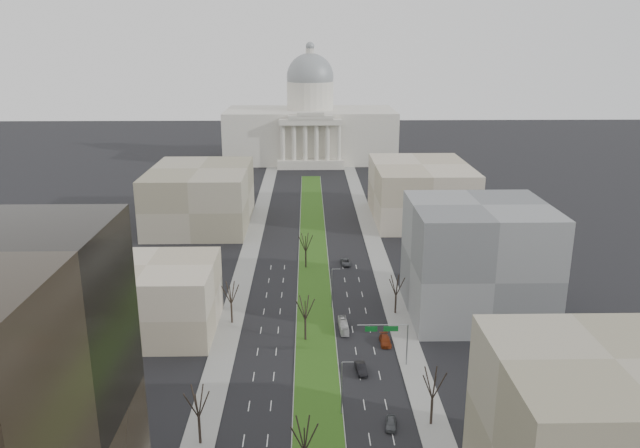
{
  "coord_description": "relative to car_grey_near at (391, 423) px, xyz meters",
  "views": [
    {
      "loc": [
        -1.36,
        -29.97,
        56.5
      ],
      "look_at": [
        1.47,
        111.87,
        14.16
      ],
      "focal_mm": 35.0,
      "sensor_mm": 36.0,
      "label": 1
    }
  ],
  "objects": [
    {
      "name": "streetlamp_median_c",
      "position": [
        -7.25,
        43.55,
        4.13
      ],
      "size": [
        1.9,
        0.2,
        9.16
      ],
      "color": "gray",
      "rests_on": "ground"
    },
    {
      "name": "tree_right_mid",
      "position": [
        6.19,
        0.55,
        6.48
      ],
      "size": [
        5.52,
        5.52,
        9.94
      ],
      "color": "black",
      "rests_on": "ground"
    },
    {
      "name": "building_far_left",
      "position": [
        -46.01,
        108.55,
        8.32
      ],
      "size": [
        30.0,
        40.0,
        18.0
      ],
      "primitive_type": "cube",
      "color": "gray",
      "rests_on": "ground"
    },
    {
      "name": "tree_median_c",
      "position": [
        -13.01,
        68.55,
        6.32
      ],
      "size": [
        5.4,
        5.4,
        9.72
      ],
      "color": "black",
      "rests_on": "ground"
    },
    {
      "name": "building_grey_right",
      "position": [
        22.99,
        40.55,
        11.32
      ],
      "size": [
        28.0,
        26.0,
        24.0
      ],
      "primitive_type": "cube",
      "color": "slate",
      "rests_on": "ground"
    },
    {
      "name": "car_grey_far",
      "position": [
        -2.61,
        70.67,
        0.02
      ],
      "size": [
        2.69,
        5.21,
        1.4
      ],
      "primitive_type": "imported",
      "rotation": [
        0.0,
        0.0,
        0.07
      ],
      "color": "#44464B",
      "rests_on": "ground"
    },
    {
      "name": "streetlamp_median_b",
      "position": [
        -7.25,
        3.55,
        4.13
      ],
      "size": [
        1.9,
        0.2,
        9.16
      ],
      "color": "gray",
      "rests_on": "ground"
    },
    {
      "name": "ground",
      "position": [
        -11.01,
        68.55,
        -0.68
      ],
      "size": [
        600.0,
        600.0,
        0.0
      ],
      "primitive_type": "plane",
      "color": "black",
      "rests_on": "ground"
    },
    {
      "name": "mast_arm_signs",
      "position": [
        2.48,
        18.58,
        5.43
      ],
      "size": [
        9.12,
        0.24,
        8.09
      ],
      "color": "gray",
      "rests_on": "ground"
    },
    {
      "name": "building_tan_right",
      "position": [
        21.99,
        -19.45,
        10.32
      ],
      "size": [
        26.0,
        24.0,
        22.0
      ],
      "primitive_type": "cube",
      "color": "gray",
      "rests_on": "ground"
    },
    {
      "name": "car_grey_near",
      "position": [
        0.0,
        0.0,
        0.0
      ],
      "size": [
        2.2,
        4.17,
        1.35
      ],
      "primitive_type": "imported",
      "rotation": [
        0.0,
        0.0,
        -0.16
      ],
      "color": "#4C4F53",
      "rests_on": "ground"
    },
    {
      "name": "sidewalk_right",
      "position": [
        6.49,
        43.55,
        -0.6
      ],
      "size": [
        5.0,
        330.0,
        0.15
      ],
      "primitive_type": "cube",
      "color": "gray",
      "rests_on": "ground"
    },
    {
      "name": "car_black",
      "position": [
        -3.2,
        16.13,
        0.1
      ],
      "size": [
        2.1,
        4.84,
        1.55
      ],
      "primitive_type": "imported",
      "rotation": [
        0.0,
        0.0,
        0.1
      ],
      "color": "black",
      "rests_on": "ground"
    },
    {
      "name": "box_van",
      "position": [
        -5.37,
        32.82,
        0.29
      ],
      "size": [
        1.95,
        6.99,
        1.93
      ],
      "primitive_type": "imported",
      "rotation": [
        0.0,
        0.0,
        0.05
      ],
      "color": "silver",
      "rests_on": "ground"
    },
    {
      "name": "median",
      "position": [
        -11.01,
        67.54,
        -0.58
      ],
      "size": [
        8.0,
        222.03,
        0.2
      ],
      "color": "#999993",
      "rests_on": "ground"
    },
    {
      "name": "tree_median_a",
      "position": [
        -13.01,
        -11.45,
        6.32
      ],
      "size": [
        5.4,
        5.4,
        9.72
      ],
      "color": "black",
      "rests_on": "ground"
    },
    {
      "name": "tree_median_b",
      "position": [
        -13.01,
        28.55,
        6.32
      ],
      "size": [
        5.4,
        5.4,
        9.72
      ],
      "color": "black",
      "rests_on": "ground"
    },
    {
      "name": "tree_left_mid",
      "position": [
        -28.21,
        -3.45,
        6.32
      ],
      "size": [
        5.4,
        5.4,
        9.72
      ],
      "color": "black",
      "rests_on": "ground"
    },
    {
      "name": "tree_right_far",
      "position": [
        6.19,
        40.55,
        5.85
      ],
      "size": [
        5.04,
        5.04,
        9.07
      ],
      "color": "black",
      "rests_on": "ground"
    },
    {
      "name": "sidewalk_left",
      "position": [
        -28.51,
        43.55,
        -0.6
      ],
      "size": [
        5.0,
        330.0,
        0.15
      ],
      "primitive_type": "cube",
      "color": "gray",
      "rests_on": "ground"
    },
    {
      "name": "tree_left_far",
      "position": [
        -28.21,
        36.55,
        6.17
      ],
      "size": [
        5.28,
        5.28,
        9.5
      ],
      "color": "black",
      "rests_on": "ground"
    },
    {
      "name": "car_red",
      "position": [
        2.34,
        26.73,
        0.04
      ],
      "size": [
        2.04,
        4.93,
        1.43
      ],
      "primitive_type": "imported",
      "rotation": [
        0.0,
        0.0,
        0.01
      ],
      "color": "maroon",
      "rests_on": "ground"
    },
    {
      "name": "building_beige_left",
      "position": [
        -44.01,
        33.55,
        6.32
      ],
      "size": [
        26.0,
        22.0,
        14.0
      ],
      "primitive_type": "cube",
      "color": "tan",
      "rests_on": "ground"
    },
    {
      "name": "building_far_right",
      "position": [
        23.99,
        113.55,
        8.32
      ],
      "size": [
        30.0,
        40.0,
        18.0
      ],
      "primitive_type": "cube",
      "color": "tan",
      "rests_on": "ground"
    },
    {
      "name": "capitol",
      "position": [
        -11.01,
        218.14,
        15.63
      ],
      "size": [
        80.0,
        46.0,
        55.0
      ],
      "color": "beige",
      "rests_on": "ground"
    }
  ]
}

